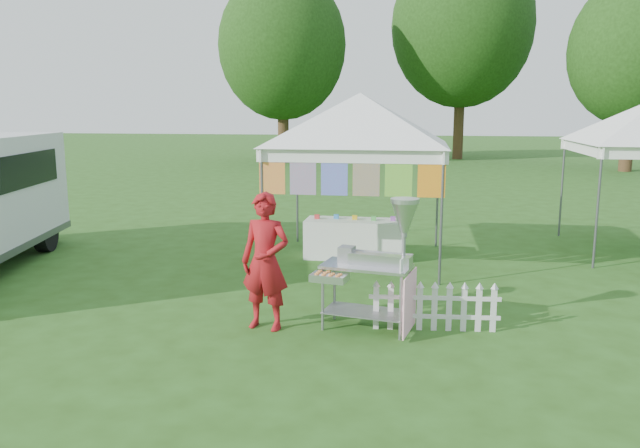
# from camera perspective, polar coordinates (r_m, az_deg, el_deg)

# --- Properties ---
(ground) EXTENTS (120.00, 120.00, 0.00)m
(ground) POSITION_cam_1_polar(r_m,az_deg,el_deg) (8.10, 0.95, -9.13)
(ground) COLOR #294D16
(ground) RESTS_ON ground
(canopy_main) EXTENTS (4.24, 4.24, 3.45)m
(canopy_main) POSITION_cam_1_polar(r_m,az_deg,el_deg) (11.10, 3.70, 11.83)
(canopy_main) COLOR #59595E
(canopy_main) RESTS_ON ground
(tree_left) EXTENTS (6.40, 6.40, 9.53)m
(tree_left) POSITION_cam_1_polar(r_m,az_deg,el_deg) (32.49, -3.45, 15.93)
(tree_left) COLOR #382414
(tree_left) RESTS_ON ground
(tree_mid) EXTENTS (7.60, 7.60, 11.52)m
(tree_mid) POSITION_cam_1_polar(r_m,az_deg,el_deg) (35.87, 12.90, 17.26)
(tree_mid) COLOR #382414
(tree_mid) RESTS_ON ground
(tree_right) EXTENTS (5.60, 5.60, 8.42)m
(tree_right) POSITION_cam_1_polar(r_m,az_deg,el_deg) (30.96, 26.87, 13.92)
(tree_right) COLOR #382414
(tree_right) RESTS_ON ground
(donut_cart) EXTENTS (1.31, 0.81, 1.67)m
(donut_cart) POSITION_cam_1_polar(r_m,az_deg,el_deg) (7.62, 5.54, -2.74)
(donut_cart) COLOR gray
(donut_cart) RESTS_ON ground
(vendor) EXTENTS (0.69, 0.52, 1.72)m
(vendor) POSITION_cam_1_polar(r_m,az_deg,el_deg) (7.75, -5.02, -3.43)
(vendor) COLOR maroon
(vendor) RESTS_ON ground
(picket_fence) EXTENTS (1.62, 0.17, 0.56)m
(picket_fence) POSITION_cam_1_polar(r_m,az_deg,el_deg) (7.91, 10.41, -7.59)
(picket_fence) COLOR silver
(picket_fence) RESTS_ON ground
(display_table) EXTENTS (1.80, 0.70, 0.71)m
(display_table) POSITION_cam_1_polar(r_m,az_deg,el_deg) (11.53, 3.16, -1.36)
(display_table) COLOR white
(display_table) RESTS_ON ground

